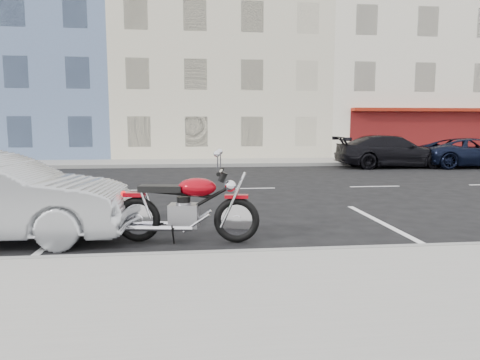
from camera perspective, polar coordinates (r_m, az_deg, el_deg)
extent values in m
plane|color=black|center=(13.43, 9.68, -1.00)|extent=(120.00, 120.00, 0.00)
cube|color=gray|center=(4.67, -23.29, -16.30)|extent=(80.00, 3.40, 0.15)
cube|color=gray|center=(21.60, -9.75, 2.27)|extent=(80.00, 3.40, 0.15)
cube|color=gray|center=(6.21, -18.65, -10.14)|extent=(80.00, 0.12, 0.16)
cube|color=gray|center=(19.91, -10.04, 1.87)|extent=(80.00, 0.12, 0.16)
cube|color=slate|center=(31.21, -26.44, 14.95)|extent=(12.00, 12.00, 13.00)
cube|color=beige|center=(29.39, -3.02, 14.73)|extent=(12.00, 12.00, 11.50)
cube|color=silver|center=(32.86, 21.04, 14.35)|extent=(14.00, 12.00, 12.50)
torus|color=black|center=(6.99, 6.45, -5.51)|extent=(0.76, 0.23, 0.75)
torus|color=black|center=(7.05, -6.85, -5.41)|extent=(0.76, 0.23, 0.75)
cube|color=#97050F|center=(6.92, 6.49, -2.35)|extent=(0.40, 0.20, 0.06)
cube|color=#97050F|center=(6.98, -7.27, -2.09)|extent=(0.36, 0.22, 0.07)
cube|color=gray|center=(6.96, -0.65, -4.95)|extent=(0.51, 0.40, 0.38)
ellipsoid|color=#97050F|center=(6.87, 1.21, -1.14)|extent=(0.67, 0.47, 0.30)
cube|color=black|center=(6.91, -3.71, -1.30)|extent=(0.73, 0.39, 0.10)
cylinder|color=silver|center=(6.85, 4.40, 0.98)|extent=(0.15, 0.78, 0.04)
sphere|color=silver|center=(6.88, 5.68, -0.97)|extent=(0.19, 0.19, 0.19)
cylinder|color=silver|center=(6.88, -3.79, -6.65)|extent=(1.06, 0.24, 0.09)
cylinder|color=silver|center=(7.18, -3.55, -6.06)|extent=(1.06, 0.24, 0.09)
cylinder|color=silver|center=(6.92, 6.02, -2.80)|extent=(0.43, 0.11, 0.89)
cylinder|color=black|center=(6.92, 1.39, -3.43)|extent=(0.90, 0.18, 0.55)
imported|color=black|center=(22.44, 28.68, 3.21)|extent=(4.97, 2.51, 1.35)
imported|color=black|center=(20.83, 19.51, 3.61)|extent=(5.11, 2.12, 1.48)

